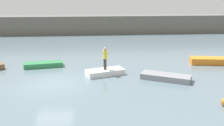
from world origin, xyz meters
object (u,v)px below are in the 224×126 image
Objects in this scene: rowboat_green at (44,65)px; rowboat_white at (105,72)px; rowboat_orange at (209,61)px; person_yellow_shirt at (105,57)px; rowboat_grey at (166,77)px.

rowboat_green is 5.55m from rowboat_white.
rowboat_green is at bearing -172.45° from rowboat_orange.
person_yellow_shirt is at bearing -108.26° from rowboat_white.
rowboat_grey is 2.05× the size of person_yellow_shirt.
rowboat_white is at bearing 90.00° from person_yellow_shirt.
rowboat_grey is at bearing -133.05° from rowboat_orange.
person_yellow_shirt reaches higher than rowboat_orange.
rowboat_white is 1.68× the size of person_yellow_shirt.
rowboat_white is 9.37m from rowboat_orange.
person_yellow_shirt is (4.88, -2.66, 1.13)m from rowboat_green.
rowboat_green is 9.94m from rowboat_grey.
rowboat_grey is (9.01, -4.19, 0.00)m from rowboat_green.
rowboat_green is 5.67m from person_yellow_shirt.
rowboat_orange reaches higher than rowboat_grey.
rowboat_green is 1.85× the size of person_yellow_shirt.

